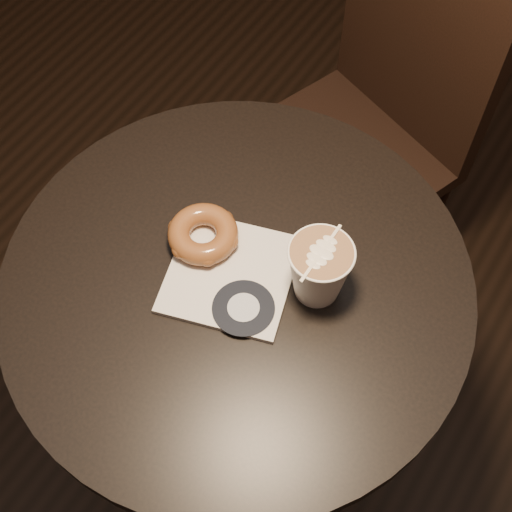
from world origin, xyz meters
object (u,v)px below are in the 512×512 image
pastry_bag (230,274)px  doughnut (203,234)px  latte_cup (319,271)px  cafe_table (239,335)px  chair (377,106)px

pastry_bag → doughnut: 0.07m
doughnut → latte_cup: bearing=7.6°
cafe_table → doughnut: (-0.07, 0.02, 0.22)m
doughnut → latte_cup: size_ratio=1.02×
chair → pastry_bag: chair is taller
cafe_table → latte_cup: (0.11, 0.05, 0.25)m
cafe_table → pastry_bag: size_ratio=4.20×
cafe_table → chair: 0.59m
latte_cup → pastry_bag: bearing=-157.0°
chair → doughnut: chair is taller
chair → doughnut: bearing=-72.6°
cafe_table → chair: bearing=94.5°
chair → latte_cup: size_ratio=9.65×
chair → pastry_bag: size_ratio=5.57×
doughnut → latte_cup: latte_cup is taller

